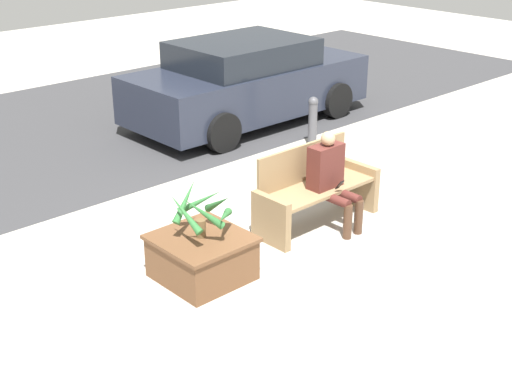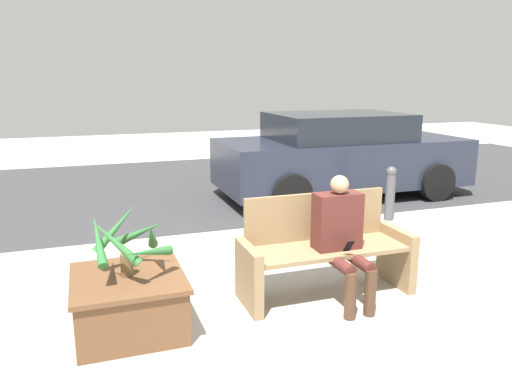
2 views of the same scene
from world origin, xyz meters
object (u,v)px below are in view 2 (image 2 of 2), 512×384
at_px(potted_plant, 128,241).
at_px(person_seated, 342,233).
at_px(bench, 324,250).
at_px(bollard_post, 390,192).
at_px(planter_box, 129,301).
at_px(parked_car, 341,155).

bearing_deg(potted_plant, person_seated, -1.60).
height_order(bench, bollard_post, bench).
distance_m(bench, potted_plant, 1.86).
bearing_deg(planter_box, bollard_post, 28.23).
xyz_separation_m(planter_box, bollard_post, (3.91, 2.10, 0.16)).
bearing_deg(bollard_post, bench, -136.42).
bearing_deg(planter_box, parked_car, 43.19).
height_order(bench, person_seated, person_seated).
height_order(bench, planter_box, bench).
height_order(planter_box, potted_plant, potted_plant).
distance_m(bench, person_seated, 0.31).
relative_size(planter_box, parked_car, 0.21).
bearing_deg(person_seated, potted_plant, 178.40).
relative_size(parked_car, bollard_post, 5.37).
distance_m(potted_plant, bollard_post, 4.43).
xyz_separation_m(potted_plant, parked_car, (3.95, 3.74, -0.06)).
distance_m(parked_car, bollard_post, 1.66).
relative_size(potted_plant, parked_car, 0.17).
height_order(person_seated, potted_plant, person_seated).
bearing_deg(parked_car, person_seated, -118.47).
distance_m(planter_box, bollard_post, 4.44).
xyz_separation_m(bench, person_seated, (0.07, -0.20, 0.22)).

